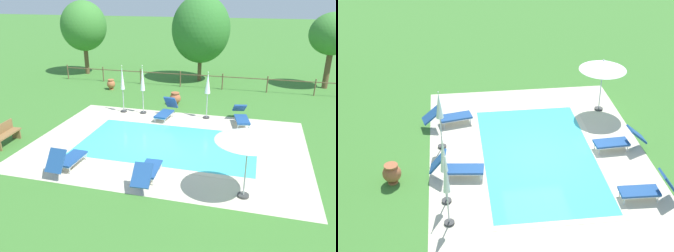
{
  "view_description": "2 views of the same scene",
  "coord_description": "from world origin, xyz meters",
  "views": [
    {
      "loc": [
        3.38,
        -12.53,
        5.87
      ],
      "look_at": [
        -0.14,
        0.5,
        0.6
      ],
      "focal_mm": 36.4,
      "sensor_mm": 36.0,
      "label": 1
    },
    {
      "loc": [
        -15.19,
        3.06,
        10.32
      ],
      "look_at": [
        1.08,
        1.09,
        0.75
      ],
      "focal_mm": 53.53,
      "sensor_mm": 36.0,
      "label": 2
    }
  ],
  "objects": [
    {
      "name": "sun_lounger_north_end",
      "position": [
        0.12,
        -3.07,
        0.38
      ],
      "size": [
        0.7,
        1.99,
        0.89
      ],
      "color": "navy",
      "rests_on": "ground"
    },
    {
      "name": "sun_lounger_north_mid",
      "position": [
        -2.88,
        -3.05,
        0.4
      ],
      "size": [
        0.66,
        1.85,
        1.01
      ],
      "color": "navy",
      "rests_on": "ground"
    },
    {
      "name": "patio_umbrella_closed_row_mid_west",
      "position": [
        -2.27,
        3.43,
        1.65
      ],
      "size": [
        0.32,
        0.32,
        2.54
      ],
      "color": "#383838",
      "rests_on": "ground"
    },
    {
      "name": "patio_umbrella_closed_row_west",
      "position": [
        1.04,
        3.54,
        1.62
      ],
      "size": [
        0.32,
        0.32,
        2.37
      ],
      "color": "#383838",
      "rests_on": "ground"
    },
    {
      "name": "patio_umbrella_closed_row_centre",
      "position": [
        -3.34,
        3.37,
        1.57
      ],
      "size": [
        0.32,
        0.32,
        2.49
      ],
      "color": "#383838",
      "rests_on": "ground"
    },
    {
      "name": "sun_lounger_north_near_steps",
      "position": [
        -0.91,
        3.03,
        0.39
      ],
      "size": [
        0.81,
        1.91,
        0.99
      ],
      "color": "navy",
      "rests_on": "ground"
    },
    {
      "name": "sun_lounger_north_far",
      "position": [
        2.76,
        3.24,
        0.37
      ],
      "size": [
        1.0,
        2.08,
        0.84
      ],
      "color": "navy",
      "rests_on": "ground"
    },
    {
      "name": "pool_deck_paving",
      "position": [
        0.0,
        0.0,
        0.0
      ],
      "size": [
        11.18,
        8.02,
        0.01
      ],
      "primitive_type": "cube",
      "color": "beige",
      "rests_on": "ground"
    },
    {
      "name": "patio_umbrella_open_foreground",
      "position": [
        3.27,
        -3.22,
        2.08
      ],
      "size": [
        1.97,
        1.97,
        2.35
      ],
      "color": "#383838",
      "rests_on": "ground"
    },
    {
      "name": "pool_coping_rim",
      "position": [
        0.0,
        0.0,
        0.01
      ],
      "size": [
        7.73,
        4.56,
        0.01
      ],
      "color": "beige",
      "rests_on": "ground"
    },
    {
      "name": "ground_plane",
      "position": [
        0.0,
        0.0,
        0.0
      ],
      "size": [
        160.0,
        160.0,
        0.0
      ],
      "primitive_type": "plane",
      "color": "#3D752D"
    },
    {
      "name": "terracotta_urn_by_tree",
      "position": [
        -1.0,
        5.24,
        0.39
      ],
      "size": [
        0.63,
        0.63,
        0.73
      ],
      "color": "#A85B38",
      "rests_on": "ground"
    },
    {
      "name": "swimming_pool_water",
      "position": [
        0.0,
        0.0,
        0.01
      ],
      "size": [
        7.25,
        4.08,
        0.01
      ],
      "primitive_type": "cube",
      "color": "#42CCD6",
      "rests_on": "ground"
    }
  ]
}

